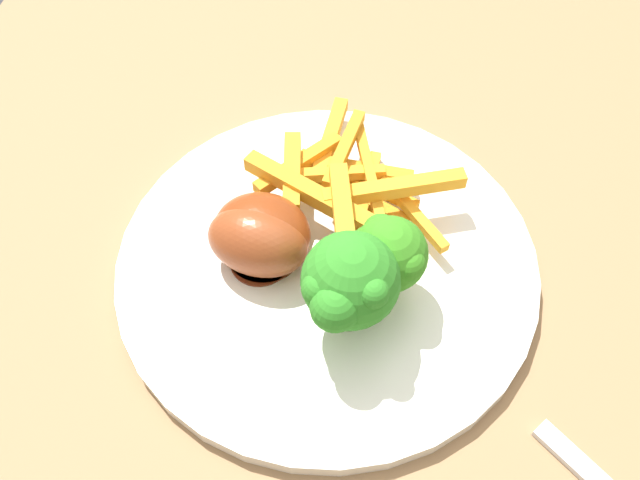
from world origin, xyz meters
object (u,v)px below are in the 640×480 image
Objects in this scene: dinner_plate at (320,262)px; broccoli_floret_front at (380,252)px; carrot_fries_pile at (335,178)px; chicken_drumstick_near at (257,243)px; broccoli_floret_middle at (340,283)px; chicken_drumstick_far at (261,234)px; dining_table at (369,277)px.

broccoli_floret_front is at bearing -113.46° from dinner_plate.
chicken_drumstick_near is (-0.06, 0.04, 0.00)m from carrot_fries_pile.
broccoli_floret_middle is 0.11m from carrot_fries_pile.
broccoli_floret_front is 0.53× the size of chicken_drumstick_far.
chicken_drumstick_near is (-0.09, 0.07, 0.16)m from dining_table.
chicken_drumstick_far is at bearing 136.84° from dining_table.
broccoli_floret_middle reaches higher than chicken_drumstick_near.
dinner_plate is at bearing 155.78° from dining_table.
carrot_fries_pile reaches higher than dining_table.
chicken_drumstick_near reaches higher than chicken_drumstick_far.
broccoli_floret_front is at bearing -100.70° from chicken_drumstick_far.
chicken_drumstick_near is 0.96× the size of chicken_drumstick_far.
dining_table is 14.18× the size of broccoli_floret_front.
broccoli_floret_front is (-0.02, -0.04, 0.05)m from dinner_plate.
broccoli_floret_middle is (-0.03, 0.02, 0.01)m from broccoli_floret_front.
carrot_fries_pile is (0.10, 0.02, -0.03)m from broccoli_floret_middle.
dinner_plate is 0.06m from carrot_fries_pile.
dinner_plate is 1.87× the size of carrot_fries_pile.
dinner_plate is 2.35× the size of chicken_drumstick_far.
broccoli_floret_middle is 0.63× the size of chicken_drumstick_far.
dining_table is at bearing 3.65° from broccoli_floret_front.
chicken_drumstick_far is at bearing 93.50° from dinner_plate.
broccoli_floret_front reaches higher than dining_table.
broccoli_floret_front is 0.08m from carrot_fries_pile.
carrot_fries_pile and chicken_drumstick_far have the same top height.
carrot_fries_pile is 0.07m from chicken_drumstick_far.
dining_table is 11.92× the size of broccoli_floret_middle.
dinner_plate is at bearing 66.54° from broccoli_floret_front.
broccoli_floret_middle reaches higher than dining_table.
chicken_drumstick_far is (-0.00, 0.04, 0.03)m from dinner_plate.
broccoli_floret_front is at bearing -152.24° from carrot_fries_pile.
carrot_fries_pile is at bearing 27.76° from broccoli_floret_front.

